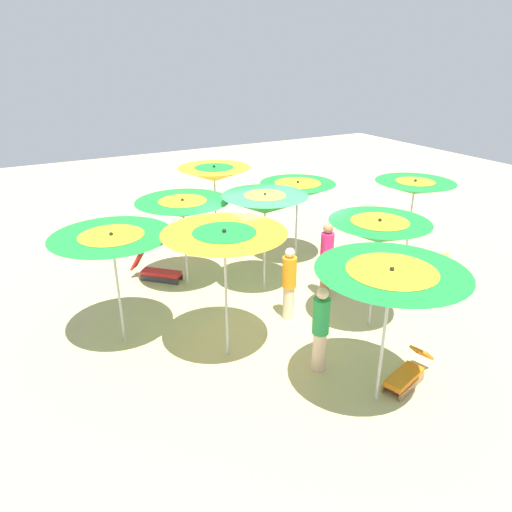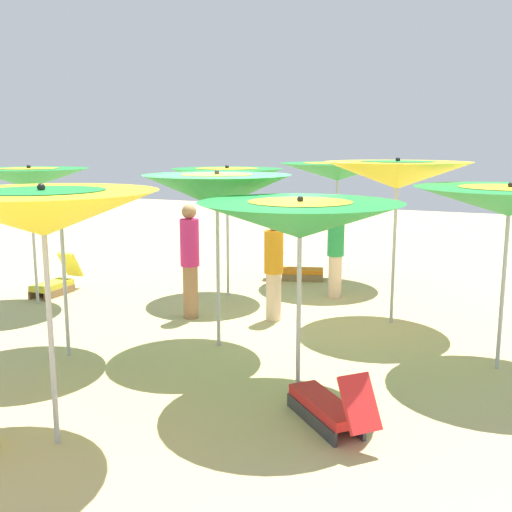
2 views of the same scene
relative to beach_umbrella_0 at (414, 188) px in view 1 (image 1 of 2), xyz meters
name	(u,v)px [view 1 (image 1 of 2)]	position (x,y,z in m)	size (l,w,h in m)	color
ground	(268,299)	(-4.05, 0.26, -2.20)	(35.92, 35.92, 0.04)	#D1B57F
beach_umbrella_0	(414,188)	(0.00, 0.00, 0.00)	(1.97, 1.97, 2.40)	#B2B2B7
beach_umbrella_1	(298,191)	(-2.26, 1.85, -0.22)	(1.98, 1.98, 2.23)	#B2B2B7
beach_umbrella_2	(214,174)	(-3.77, 3.78, -0.02)	(2.02, 2.02, 2.42)	#B2B2B7
beach_umbrella_3	(379,232)	(-2.80, -1.81, -0.07)	(1.97, 1.97, 2.38)	#B2B2B7
beach_umbrella_4	(265,204)	(-3.90, 0.72, -0.04)	(1.96, 1.96, 2.41)	#B2B2B7
beach_umbrella_5	(183,209)	(-5.45, 1.83, -0.22)	(2.19, 2.19, 2.21)	#B2B2B7
beach_umbrella_6	(391,281)	(-4.28, -3.68, 0.03)	(2.27, 2.27, 2.44)	#B2B2B7
beach_umbrella_7	(225,243)	(-5.87, -1.33, 0.11)	(2.17, 2.17, 2.55)	#B2B2B7
beach_umbrella_8	(112,244)	(-7.46, 0.11, -0.10)	(2.24, 2.24, 2.31)	#B2B2B7
lounger_0	(407,373)	(-3.52, -3.59, -1.98)	(1.24, 0.67, 0.56)	olive
lounger_1	(430,267)	(0.20, -0.69, -1.95)	(0.41, 1.13, 0.72)	olive
lounger_2	(158,272)	(-6.00, 2.45, -1.97)	(1.16, 1.13, 0.70)	#333338
beachgoer_0	(326,259)	(-2.87, -0.32, -1.22)	(0.30, 0.30, 1.82)	#A3704C
beachgoer_1	(289,283)	(-4.13, -0.73, -1.33)	(0.30, 0.30, 1.64)	beige
beachgoer_2	(320,328)	(-4.61, -2.51, -1.32)	(0.30, 0.30, 1.64)	beige
beach_ball	(228,233)	(-3.19, 4.19, -2.02)	(0.32, 0.32, 0.32)	yellow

